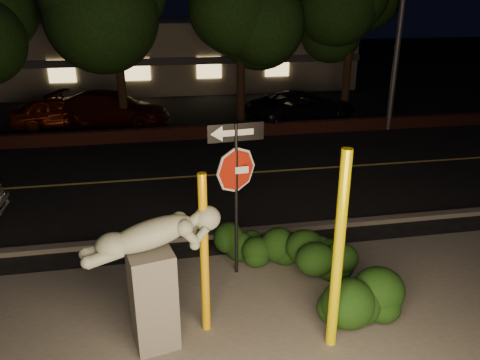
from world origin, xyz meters
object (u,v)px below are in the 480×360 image
at_px(yellow_pole_right, 338,254).
at_px(signpost, 236,171).
at_px(parked_car_red, 57,111).
at_px(parked_car_dark, 302,107).
at_px(sculpture, 153,268).
at_px(yellow_pole_left, 204,256).
at_px(parked_car_darkred, 111,109).

xyz_separation_m(yellow_pole_right, signpost, (-1.16, 2.39, 0.58)).
distance_m(parked_car_red, parked_car_dark, 10.87).
bearing_deg(parked_car_dark, yellow_pole_right, 146.23).
bearing_deg(yellow_pole_right, parked_car_red, 113.92).
bearing_deg(parked_car_red, sculpture, -179.47).
height_order(yellow_pole_left, yellow_pole_right, yellow_pole_right).
xyz_separation_m(signpost, parked_car_dark, (5.13, 11.79, -1.56)).
height_order(parked_car_red, parked_car_dark, parked_car_dark).
height_order(sculpture, parked_car_red, sculpture).
xyz_separation_m(yellow_pole_right, sculpture, (-2.80, 0.56, -0.26)).
xyz_separation_m(yellow_pole_right, parked_car_red, (-6.84, 15.41, -1.02)).
distance_m(yellow_pole_left, parked_car_darkred, 14.70).
xyz_separation_m(sculpture, parked_car_darkred, (-1.72, 14.64, -0.68)).
bearing_deg(signpost, parked_car_darkred, 99.17).
distance_m(parked_car_darkred, parked_car_dark, 8.55).
bearing_deg(signpost, yellow_pole_right, -69.62).
distance_m(yellow_pole_left, sculpture, 0.84).
xyz_separation_m(sculpture, parked_car_red, (-4.03, 14.86, -0.76)).
bearing_deg(sculpture, parked_car_darkred, 84.52).
bearing_deg(parked_car_darkred, sculpture, -156.37).
relative_size(parked_car_red, parked_car_dark, 0.77).
distance_m(yellow_pole_left, signpost, 2.02).
distance_m(signpost, sculpture, 2.60).
relative_size(yellow_pole_left, sculpture, 1.24).
bearing_deg(parked_car_red, signpost, -171.12).
height_order(yellow_pole_left, parked_car_darkred, yellow_pole_left).
relative_size(sculpture, parked_car_dark, 0.45).
bearing_deg(parked_car_red, parked_car_dark, -111.14).
height_order(signpost, parked_car_red, signpost).
relative_size(yellow_pole_left, parked_car_darkred, 0.56).
distance_m(parked_car_red, parked_car_darkred, 2.33).
distance_m(yellow_pole_right, signpost, 2.72).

